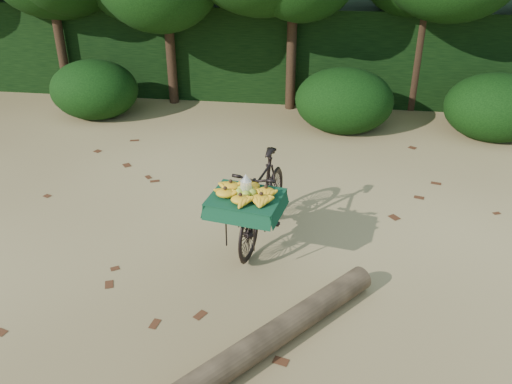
# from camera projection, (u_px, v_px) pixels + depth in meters

# --- Properties ---
(ground) EXTENTS (80.00, 80.00, 0.00)m
(ground) POSITION_uv_depth(u_px,v_px,m) (204.00, 264.00, 5.95)
(ground) COLOR tan
(ground) RESTS_ON ground
(vendor_bicycle) EXTENTS (0.89, 1.82, 1.02)m
(vendor_bicycle) POSITION_uv_depth(u_px,v_px,m) (262.00, 198.00, 6.19)
(vendor_bicycle) COLOR black
(vendor_bicycle) RESTS_ON ground
(fallen_log) EXTENTS (2.34, 2.75, 0.24)m
(fallen_log) POSITION_uv_depth(u_px,v_px,m) (237.00, 360.00, 4.54)
(fallen_log) COLOR brown
(fallen_log) RESTS_ON ground
(hedge_backdrop) EXTENTS (26.00, 1.80, 1.80)m
(hedge_backdrop) POSITION_uv_depth(u_px,v_px,m) (271.00, 47.00, 11.02)
(hedge_backdrop) COLOR black
(hedge_backdrop) RESTS_ON ground
(bush_clumps) EXTENTS (8.80, 1.70, 0.90)m
(bush_clumps) POSITION_uv_depth(u_px,v_px,m) (286.00, 101.00, 9.43)
(bush_clumps) COLOR black
(bush_clumps) RESTS_ON ground
(leaf_litter) EXTENTS (7.00, 7.30, 0.01)m
(leaf_litter) POSITION_uv_depth(u_px,v_px,m) (216.00, 232.00, 6.52)
(leaf_litter) COLOR #492513
(leaf_litter) RESTS_ON ground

